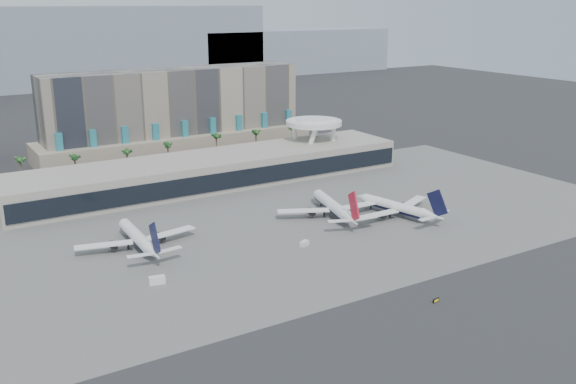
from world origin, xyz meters
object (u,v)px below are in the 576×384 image
airliner_centre (334,207)px  service_vehicle_b (304,243)px  airliner_right (397,207)px  airliner_left (138,238)px  taxiway_sign (436,300)px  service_vehicle_a (157,280)px

airliner_centre → service_vehicle_b: bearing=-129.0°
airliner_centre → airliner_right: airliner_centre is taller
service_vehicle_b → airliner_left: bearing=127.6°
airliner_centre → service_vehicle_b: 31.04m
airliner_left → airliner_right: bearing=-10.1°
service_vehicle_b → taxiway_sign: bearing=-104.9°
airliner_right → service_vehicle_a: bearing=173.6°
airliner_left → service_vehicle_a: (-4.45, -28.24, -2.41)m
airliner_right → service_vehicle_b: airliner_right is taller
airliner_centre → service_vehicle_b: (-24.54, -18.78, -2.90)m
service_vehicle_b → taxiway_sign: (7.41, -50.91, -0.28)m
service_vehicle_a → service_vehicle_b: service_vehicle_a is taller
airliner_centre → service_vehicle_a: (-74.35, -21.66, -2.62)m
service_vehicle_a → airliner_right: bearing=17.3°
airliner_centre → taxiway_sign: 71.84m
airliner_centre → taxiway_sign: size_ratio=18.27×
service_vehicle_a → airliner_centre: bearing=27.5°
airliner_left → taxiway_sign: bearing=-53.9°
airliner_left → airliner_right: size_ratio=1.02×
airliner_right → service_vehicle_a: (-93.87, -10.00, -2.39)m
airliner_right → service_vehicle_a: airliner_right is taller
service_vehicle_b → taxiway_sign: 51.44m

